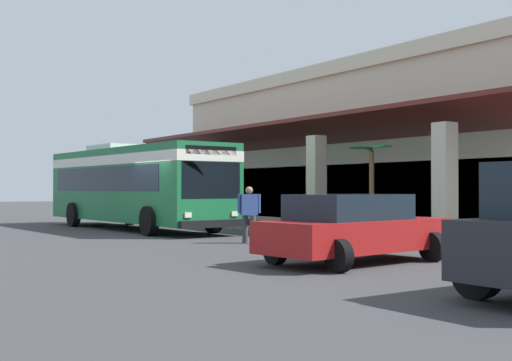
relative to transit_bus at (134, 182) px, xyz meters
The scene contains 7 objects.
ground 8.68m from the transit_bus, 62.31° to the left, with size 120.00×120.00×0.00m, color #38383A.
curb_strip 4.37m from the transit_bus, 63.60° to the left, with size 29.21×0.50×0.12m, color #9E998E.
plaza_building 13.41m from the transit_bus, 82.35° to the left, with size 24.64×13.64×7.06m.
transit_bus is the anchor object (origin of this frame).
parked_sedan_red 13.69m from the transit_bus, ahead, with size 2.78×4.58×1.47m.
pedestrian 8.11m from the transit_bus, ahead, with size 0.47×0.60×1.64m.
potted_palm 9.55m from the transit_bus, 31.01° to the left, with size 1.72×1.46×3.07m.
Camera 1 is at (20.47, -9.97, 1.61)m, focal length 47.14 mm.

